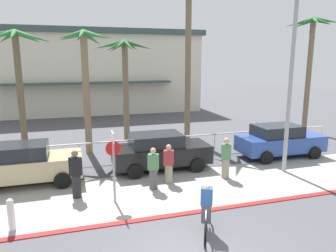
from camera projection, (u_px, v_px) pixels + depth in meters
ground_plane at (124, 152)px, 17.56m from camera, size 80.00×80.00×0.00m
sidewalk_strip at (148, 193)px, 12.12m from camera, size 44.00×4.00×0.02m
curb_paint at (163, 217)px, 10.25m from camera, size 44.00×0.24×0.03m
building_backdrop at (79, 71)px, 31.93m from camera, size 23.12×10.84×7.71m
rail_fence at (128, 144)px, 15.98m from camera, size 23.80×0.08×1.04m
stop_sign_bike_lane at (113, 157)px, 10.99m from camera, size 0.52×0.56×2.56m
bollard_0 at (11, 214)px, 9.36m from camera, size 0.20×0.20×1.00m
streetlight_curb at (295, 76)px, 13.35m from camera, size 0.24×2.54×7.50m
palm_tree_3 at (18, 57)px, 17.59m from camera, size 3.75×3.16×6.60m
palm_tree_4 at (85, 62)px, 16.37m from camera, size 2.79×2.87×6.47m
palm_tree_5 at (125, 62)px, 19.30m from camera, size 3.50×3.25×6.17m
palm_tree_6 at (188, 34)px, 19.16m from camera, size 3.17×3.20×9.15m
palm_tree_7 at (311, 45)px, 21.46m from camera, size 3.29×2.99×7.78m
car_tan_1 at (24, 164)px, 12.78m from camera, size 4.40×2.02×1.69m
car_black_2 at (160, 151)px, 14.57m from camera, size 4.40×2.02×1.69m
car_blue_3 at (279, 140)px, 16.48m from camera, size 4.40×2.02×1.69m
cyclist_teal_0 at (206, 211)px, 9.18m from camera, size 0.82×1.67×1.50m
pedestrian_0 at (226, 160)px, 13.46m from camera, size 0.47×0.42×1.77m
pedestrian_1 at (153, 170)px, 12.30m from camera, size 0.47×0.43×1.68m
pedestrian_2 at (169, 166)px, 12.93m from camera, size 0.47×0.42×1.64m
pedestrian_3 at (76, 176)px, 11.53m from camera, size 0.47×0.45×1.81m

